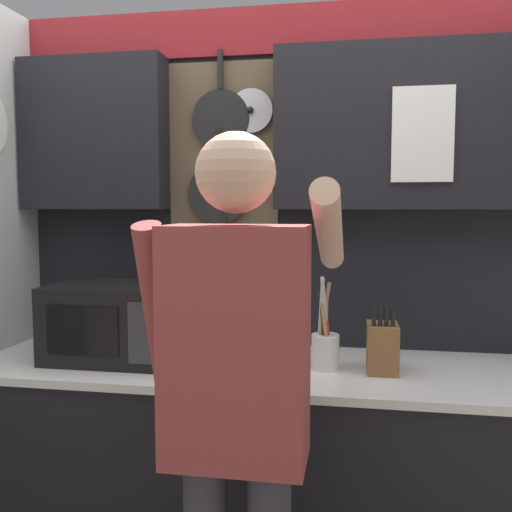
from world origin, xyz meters
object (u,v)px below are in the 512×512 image
(utensil_crock, at_px, (325,345))
(person, at_px, (237,392))
(microwave, at_px, (117,322))
(knife_block, at_px, (382,347))

(utensil_crock, height_order, person, person)
(microwave, relative_size, knife_block, 2.03)
(person, bearing_deg, knife_block, 55.66)
(utensil_crock, bearing_deg, knife_block, 0.03)
(knife_block, height_order, utensil_crock, utensil_crock)
(microwave, distance_m, utensil_crock, 0.81)
(person, bearing_deg, utensil_crock, 71.24)
(knife_block, distance_m, utensil_crock, 0.21)
(knife_block, xyz_separation_m, person, (-0.41, -0.60, 0.01))
(utensil_crock, distance_m, person, 0.63)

